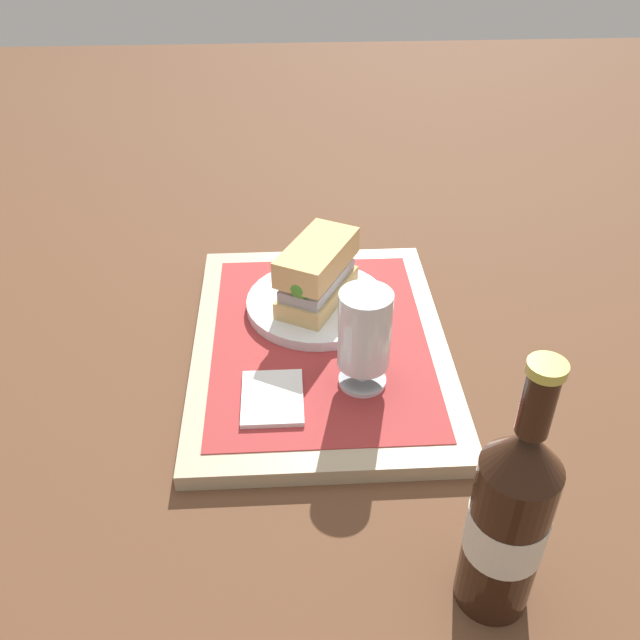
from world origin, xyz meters
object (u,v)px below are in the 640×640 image
(beer_glass, at_px, (364,335))
(sandwich, at_px, (318,273))
(plate, at_px, (319,304))
(beer_bottle, at_px, (508,519))

(beer_glass, bearing_deg, sandwich, -163.93)
(beer_glass, bearing_deg, plate, -164.78)
(plate, bearing_deg, beer_bottle, 17.17)
(plate, distance_m, sandwich, 0.05)
(plate, height_order, sandwich, sandwich)
(sandwich, height_order, beer_bottle, beer_bottle)
(sandwich, height_order, beer_glass, beer_glass)
(plate, relative_size, beer_bottle, 0.71)
(sandwich, xyz_separation_m, beer_bottle, (0.41, 0.13, 0.03))
(sandwich, relative_size, beer_bottle, 0.54)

